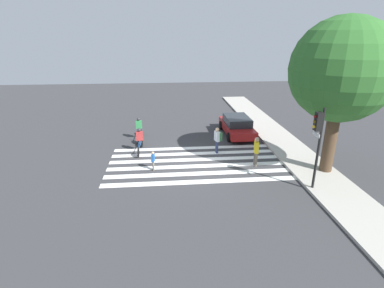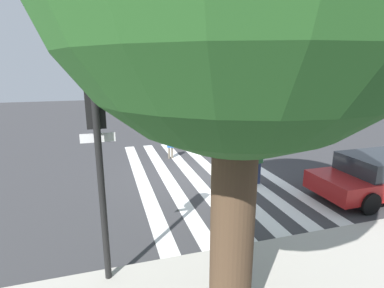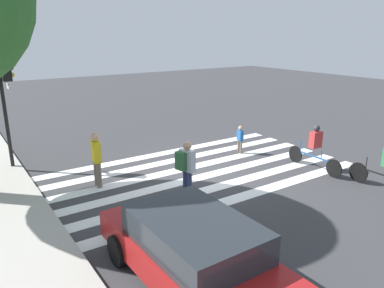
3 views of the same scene
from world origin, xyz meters
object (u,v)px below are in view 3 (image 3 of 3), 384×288
Objects in this scene: traffic_light at (6,87)px; pedestrian_child_with_backpack at (240,138)px; cyclist_far_lane at (315,145)px; car_parked_dark_suv at (194,252)px; pedestrian_adult_yellow_jacket at (186,165)px; pedestrian_adult_blue_shirt at (96,157)px.

traffic_light is 3.70× the size of pedestrian_child_with_backpack.
cyclist_far_lane is at bearing -124.19° from traffic_light.
pedestrian_child_with_backpack is 0.24× the size of car_parked_dark_suv.
traffic_light is 6.56m from pedestrian_adult_yellow_jacket.
cyclist_far_lane is (-2.79, -0.90, 0.24)m from pedestrian_child_with_backpack.
pedestrian_adult_yellow_jacket reaches higher than car_parked_dark_suv.
car_parked_dark_suv is (-3.38, 2.02, -0.26)m from pedestrian_adult_yellow_jacket.
cyclist_far_lane is 7.41m from car_parked_dark_suv.
cyclist_far_lane is at bearing -148.84° from pedestrian_child_with_backpack.
pedestrian_adult_blue_shirt is 1.55× the size of pedestrian_child_with_backpack.
pedestrian_child_with_backpack is at bearing -47.43° from car_parked_dark_suv.
car_parked_dark_suv is (-5.59, 5.95, 0.09)m from pedestrian_child_with_backpack.
car_parked_dark_suv is at bearing -173.29° from pedestrian_adult_blue_shirt.
pedestrian_child_with_backpack is at bearing 21.61° from cyclist_far_lane.
pedestrian_child_with_backpack is 2.94m from cyclist_far_lane.
pedestrian_child_with_backpack is 4.52m from pedestrian_adult_yellow_jacket.
pedestrian_adult_yellow_jacket is at bearing 86.80° from cyclist_far_lane.
pedestrian_adult_yellow_jacket is at bearing -31.51° from car_parked_dark_suv.
traffic_light is 8.38m from pedestrian_child_with_backpack.
pedestrian_adult_yellow_jacket is at bearing -145.05° from traffic_light.
traffic_light is 10.38m from cyclist_far_lane.
pedestrian_adult_yellow_jacket is 0.71× the size of cyclist_far_lane.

